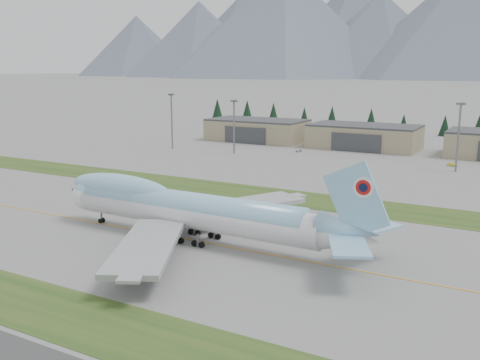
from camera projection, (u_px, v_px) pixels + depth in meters
The scene contains 11 objects.
ground at pixel (225, 246), 109.06m from camera, with size 7000.00×7000.00×0.00m, color slate.
grass_strip_near at pixel (90, 321), 76.56m from camera, with size 400.00×14.00×0.08m, color #274A1A.
grass_strip_far at pixel (308, 200), 147.55m from camera, with size 400.00×18.00×0.08m, color #274A1A.
taxiway_line_main at pixel (225, 246), 109.06m from camera, with size 400.00×0.40×0.02m, color gold.
boeing_747_freighter at pixel (189, 209), 112.09m from camera, with size 75.89×66.11×20.16m.
hangar_left at pixel (257, 130), 269.52m from camera, with size 48.00×26.60×10.80m.
hangar_center at pixel (364, 136), 243.31m from camera, with size 48.00×26.60×10.80m.
floodlight_masts at pixel (382, 121), 196.54m from camera, with size 173.81×7.40×24.73m.
service_vehicle_a at pixel (299, 152), 233.31m from camera, with size 1.40×3.47×1.18m, color silver.
service_vehicle_b at pixel (452, 166), 198.95m from camera, with size 1.33×3.79×1.25m, color gold.
conifer_belt at pixel (386, 121), 298.01m from camera, with size 273.29×15.38×16.94m.
Camera 1 is at (53.31, -89.37, 35.47)m, focal length 40.00 mm.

